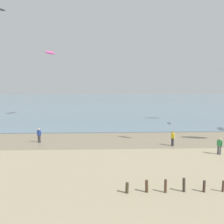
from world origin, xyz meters
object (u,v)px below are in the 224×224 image
Objects in this scene: person_left_flank at (173,138)px; kite_aloft_4 at (0,9)px; person_by_waterline at (39,135)px; kite_aloft_1 at (50,53)px; person_right_flank at (219,145)px.

person_left_flank is 37.39m from kite_aloft_4.
person_by_waterline is 27.71m from kite_aloft_4.
kite_aloft_1 reaches higher than person_by_waterline.
kite_aloft_1 is at bearing 127.08° from kite_aloft_4.
kite_aloft_1 is at bearing 130.67° from person_left_flank.
person_by_waterline is at bearing 63.87° from kite_aloft_4.
person_right_flank is (19.17, -5.21, 0.00)m from person_by_waterline.
person_right_flank is 0.51× the size of kite_aloft_1.
person_left_flank is at bearing -7.22° from person_by_waterline.
kite_aloft_4 reaches higher than kite_aloft_1.
kite_aloft_4 is at bearing 120.35° from person_by_waterline.
kite_aloft_4 is (-29.61, 23.05, 18.46)m from person_right_flank.
kite_aloft_1 is (-2.09, 18.35, 11.10)m from person_by_waterline.
person_left_flank is at bearing -122.97° from kite_aloft_1.
person_left_flank and person_right_flank have the same top height.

